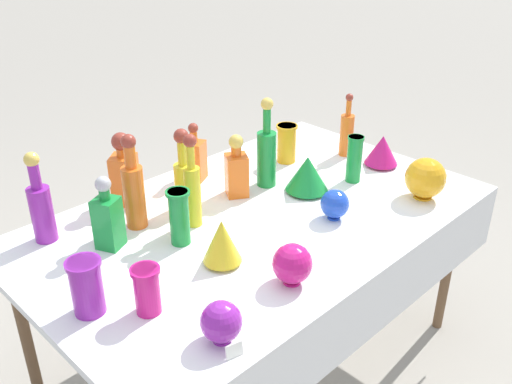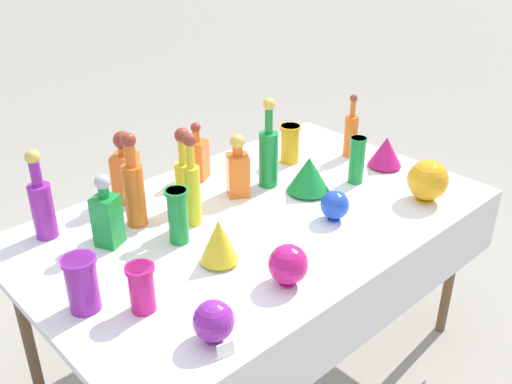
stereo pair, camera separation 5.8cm
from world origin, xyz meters
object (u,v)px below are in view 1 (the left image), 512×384
object	(u,v)px
square_decanter_2	(195,158)
fluted_vase_1	(307,173)
slender_vase_4	(147,288)
tall_bottle_1	(41,207)
round_bowl_3	(292,264)
tall_bottle_0	(267,153)
slender_vase_3	(86,285)
slender_vase_0	(179,215)
round_bowl_2	(425,178)
square_decanter_3	(108,218)
slender_vase_1	(354,158)
slender_vase_2	(287,142)
fluted_vase_2	(222,241)
tall_bottle_4	(193,188)
tall_bottle_5	(184,177)
round_bowl_0	(221,322)
round_bowl_1	(335,204)
square_decanter_1	(124,173)
tall_bottle_2	(134,189)
square_decanter_0	(237,170)
tall_bottle_3	(347,132)
fluted_vase_0	(382,150)

from	to	relation	value
square_decanter_2	fluted_vase_1	bearing A→B (deg)	-59.20
slender_vase_4	tall_bottle_1	bearing A→B (deg)	92.57
square_decanter_2	round_bowl_3	world-z (taller)	square_decanter_2
tall_bottle_0	fluted_vase_1	size ratio (longest dim) A/B	2.17
slender_vase_3	fluted_vase_1	bearing A→B (deg)	2.83
slender_vase_0	fluted_vase_1	xyz separation A→B (m)	(0.62, -0.06, -0.03)
slender_vase_3	round_bowl_2	bearing A→B (deg)	-13.39
square_decanter_3	slender_vase_1	xyz separation A→B (m)	(1.02, -0.29, -0.01)
slender_vase_2	slender_vase_4	xyz separation A→B (m)	(-1.08, -0.44, -0.01)
slender_vase_0	tall_bottle_1	bearing A→B (deg)	132.70
slender_vase_0	fluted_vase_2	size ratio (longest dim) A/B	1.26
tall_bottle_4	square_decanter_2	size ratio (longest dim) A/B	1.41
tall_bottle_5	fluted_vase_2	xyz separation A→B (m)	(-0.15, -0.39, -0.05)
round_bowl_0	round_bowl_1	size ratio (longest dim) A/B	1.06
slender_vase_2	round_bowl_3	size ratio (longest dim) A/B	1.29
square_decanter_1	slender_vase_0	distance (m)	0.39
tall_bottle_2	square_decanter_0	bearing A→B (deg)	-10.61
tall_bottle_3	round_bowl_1	world-z (taller)	tall_bottle_3
tall_bottle_0	square_decanter_1	distance (m)	0.58
slender_vase_0	round_bowl_2	distance (m)	1.01
round_bowl_2	round_bowl_3	xyz separation A→B (m)	(-0.81, -0.01, -0.02)
tall_bottle_2	fluted_vase_1	world-z (taller)	tall_bottle_2
tall_bottle_0	fluted_vase_2	xyz separation A→B (m)	(-0.52, -0.30, -0.06)
square_decanter_1	slender_vase_2	bearing A→B (deg)	-13.45
slender_vase_4	round_bowl_0	bearing A→B (deg)	-74.14
slender_vase_0	slender_vase_4	distance (m)	0.38
slender_vase_1	fluted_vase_1	distance (m)	0.23
tall_bottle_1	tall_bottle_4	world-z (taller)	tall_bottle_4
square_decanter_2	fluted_vase_2	world-z (taller)	square_decanter_2
tall_bottle_5	slender_vase_2	xyz separation A→B (m)	(0.61, 0.02, -0.04)
tall_bottle_2	slender_vase_3	world-z (taller)	tall_bottle_2
fluted_vase_0	square_decanter_2	bearing A→B (deg)	144.59
tall_bottle_3	square_decanter_0	bearing A→B (deg)	174.19
fluted_vase_1	round_bowl_1	bearing A→B (deg)	-113.30
slender_vase_0	slender_vase_4	world-z (taller)	slender_vase_0
square_decanter_0	slender_vase_0	size ratio (longest dim) A/B	1.29
tall_bottle_3	tall_bottle_4	distance (m)	0.92
square_decanter_1	fluted_vase_1	distance (m)	0.74
tall_bottle_3	round_bowl_2	xyz separation A→B (m)	(-0.12, -0.49, -0.03)
square_decanter_2	fluted_vase_1	distance (m)	0.49
slender_vase_3	round_bowl_1	bearing A→B (deg)	-10.00
tall_bottle_2	fluted_vase_2	bearing A→B (deg)	-81.28
square_decanter_2	tall_bottle_5	bearing A→B (deg)	-138.13
round_bowl_0	tall_bottle_5	bearing A→B (deg)	58.85
round_bowl_2	slender_vase_1	bearing A→B (deg)	104.64
round_bowl_0	round_bowl_3	world-z (taller)	round_bowl_3
fluted_vase_0	fluted_vase_1	size ratio (longest dim) A/B	0.85
tall_bottle_0	tall_bottle_2	bearing A→B (deg)	170.05
tall_bottle_3	fluted_vase_0	xyz separation A→B (m)	(0.02, -0.19, -0.04)
tall_bottle_2	tall_bottle_0	bearing A→B (deg)	-9.95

